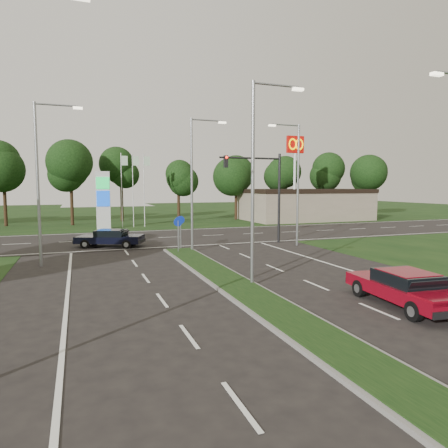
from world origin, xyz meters
name	(u,v)px	position (x,y,z in m)	size (l,w,h in m)	color
ground	(309,333)	(0.00, 0.00, 0.00)	(160.00, 160.00, 0.00)	black
verge_far	(121,214)	(0.00, 55.00, 0.00)	(160.00, 50.00, 0.02)	black
cross_road	(158,238)	(0.00, 24.00, 0.00)	(160.00, 12.00, 0.02)	black
median_kerb	(254,297)	(0.00, 4.00, 0.06)	(2.00, 26.00, 0.12)	slate
commercial_building	(305,205)	(22.00, 36.00, 2.00)	(16.00, 9.00, 4.00)	gray
streetlight_median_near	(257,172)	(1.00, 6.00, 5.08)	(2.53, 0.22, 9.00)	gray
streetlight_median_far	(195,177)	(1.00, 16.00, 5.08)	(2.53, 0.22, 9.00)	gray
streetlight_left_far	(41,175)	(-8.30, 14.00, 5.08)	(2.53, 0.22, 9.00)	gray
streetlight_right_far	(296,178)	(8.80, 16.00, 5.08)	(2.53, 0.22, 9.00)	gray
traffic_signal	(264,184)	(7.19, 18.00, 4.65)	(5.10, 0.42, 7.00)	black
median_signs	(179,227)	(0.00, 16.40, 1.71)	(1.16, 1.76, 2.38)	gray
gas_pylon	(105,198)	(-3.79, 33.05, 3.20)	(5.80, 1.26, 8.00)	silver
mcdonalds_sign	(295,157)	(18.00, 31.97, 7.99)	(2.20, 0.47, 10.40)	silver
treeline_far	(134,167)	(0.10, 39.93, 6.83)	(6.00, 6.00, 9.90)	black
red_sedan	(405,287)	(4.88, 1.18, 0.71)	(2.41, 4.99, 1.33)	maroon
navy_sedan	(110,238)	(-4.32, 19.99, 0.69)	(5.08, 3.64, 1.29)	black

